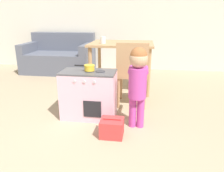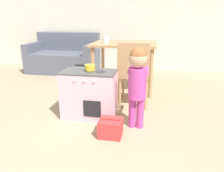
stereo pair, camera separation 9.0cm
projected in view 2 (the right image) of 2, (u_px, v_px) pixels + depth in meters
The scene contains 9 objects.
wall_back at pixel (120, 10), 4.77m from camera, with size 10.00×0.06×2.60m.
play_kitchen at pixel (90, 94), 2.60m from camera, with size 0.63×0.36×0.58m.
toy_pot at pixel (90, 67), 2.50m from camera, with size 0.23×0.12×0.07m.
child_figure at pixel (137, 77), 2.26m from camera, with size 0.22×0.35×0.88m.
toy_basket at pixel (111, 128), 2.22m from camera, with size 0.23×0.21×0.20m.
dining_table at pixel (125, 50), 3.51m from camera, with size 1.00×0.81×0.77m.
dining_chair_near at pixel (134, 73), 2.85m from camera, with size 0.40×0.40×0.87m.
couch at pixel (64, 57), 4.85m from camera, with size 1.44×0.89×0.82m.
cup_on_table at pixel (106, 40), 3.36m from camera, with size 0.08×0.08×0.10m.
Camera 2 is at (0.76, -1.26, 1.17)m, focal length 35.00 mm.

